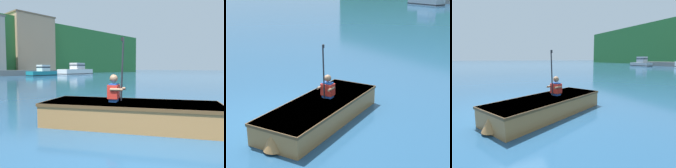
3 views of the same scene
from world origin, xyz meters
The scene contains 3 objects.
ground_plane centered at (0.00, 0.00, 0.00)m, with size 300.00×300.00×0.00m, color navy.
rowboat_foreground centered at (0.65, 0.86, 0.27)m, with size 2.76×3.75×0.49m.
person_paddler centered at (0.47, 1.21, 0.75)m, with size 0.44×0.44×1.32m.
Camera 2 is at (7.10, -2.86, 3.28)m, focal length 55.00 mm.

